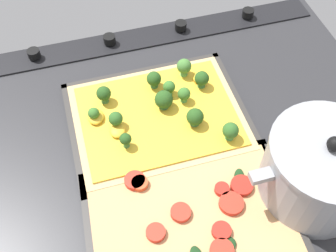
% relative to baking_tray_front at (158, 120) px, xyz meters
% --- Properties ---
extents(ground_plane, '(0.86, 0.67, 0.03)m').
position_rel_baking_tray_front_xyz_m(ground_plane, '(-0.04, 0.05, -0.02)').
color(ground_plane, '#28282B').
extents(stove_control_panel, '(0.83, 0.07, 0.03)m').
position_rel_baking_tray_front_xyz_m(stove_control_panel, '(-0.04, -0.25, 0.00)').
color(stove_control_panel, black).
rests_on(stove_control_panel, ground_plane).
extents(baking_tray_front, '(0.35, 0.28, 0.01)m').
position_rel_baking_tray_front_xyz_m(baking_tray_front, '(0.00, 0.00, 0.00)').
color(baking_tray_front, '#33302D').
rests_on(baking_tray_front, ground_plane).
extents(broccoli_pizza, '(0.33, 0.26, 0.05)m').
position_rel_baking_tray_front_xyz_m(broccoli_pizza, '(-0.00, -0.00, 0.01)').
color(broccoli_pizza, tan).
rests_on(broccoli_pizza, baking_tray_front).
extents(baking_tray_back, '(0.37, 0.27, 0.01)m').
position_rel_baking_tray_front_xyz_m(baking_tray_back, '(0.00, 0.22, 0.00)').
color(baking_tray_back, '#33302D').
rests_on(baking_tray_back, ground_plane).
extents(veggie_pizza_back, '(0.35, 0.24, 0.02)m').
position_rel_baking_tray_front_xyz_m(veggie_pizza_back, '(-0.00, 0.22, 0.01)').
color(veggie_pizza_back, tan).
rests_on(veggie_pizza_back, baking_tray_back).
extents(cooking_pot, '(0.26, 0.19, 0.16)m').
position_rel_baking_tray_front_xyz_m(cooking_pot, '(-0.22, 0.22, 0.06)').
color(cooking_pot, gray).
rests_on(cooking_pot, ground_plane).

